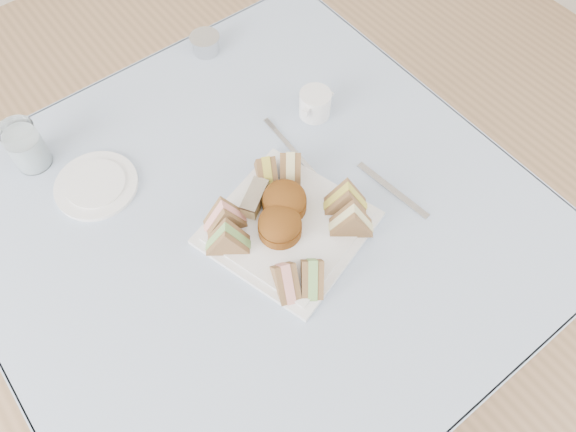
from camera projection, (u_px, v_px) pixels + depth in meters
floor at (267, 342)px, 1.73m from camera, size 4.00×4.00×0.00m
table at (262, 294)px, 1.41m from camera, size 0.90×0.90×0.74m
tablecloth at (255, 218)px, 1.09m from camera, size 1.02×1.02×0.01m
serving_plate at (288, 228)px, 1.07m from camera, size 0.34×0.34×0.01m
sandwich_fl_a at (285, 275)px, 0.97m from camera, size 0.06×0.09×0.07m
sandwich_fl_b at (312, 270)px, 0.98m from camera, size 0.08×0.09×0.07m
sandwich_fr_a at (346, 197)px, 1.06m from camera, size 0.09×0.08×0.08m
sandwich_fr_b at (352, 218)px, 1.03m from camera, size 0.09×0.08×0.08m
sandwich_bl_a at (227, 236)px, 1.01m from camera, size 0.09×0.08×0.07m
sandwich_bl_b at (224, 214)px, 1.04m from camera, size 0.09×0.07×0.07m
sandwich_br_a at (290, 164)px, 1.10m from camera, size 0.08×0.09×0.08m
sandwich_br_b at (266, 168)px, 1.09m from camera, size 0.07×0.09×0.07m
scone_left at (280, 225)px, 1.04m from camera, size 0.10×0.10×0.06m
scone_right at (284, 200)px, 1.06m from camera, size 0.12×0.12×0.06m
pastry_slice at (255, 198)px, 1.08m from camera, size 0.08×0.07×0.04m
side_plate at (96, 185)px, 1.13m from camera, size 0.21×0.21×0.01m
water_glass at (25, 146)px, 1.12m from camera, size 0.09×0.09×0.11m
tea_strainer at (206, 45)px, 1.31m from camera, size 0.09×0.09×0.04m
knife at (392, 190)px, 1.12m from camera, size 0.03×0.18×0.00m
fork at (299, 157)px, 1.17m from camera, size 0.02×0.18×0.00m
creamer_jug at (315, 104)px, 1.20m from camera, size 0.09×0.09×0.06m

